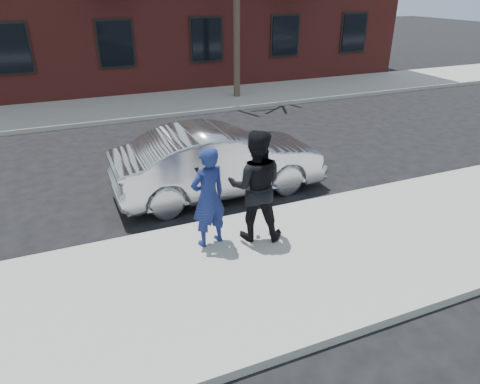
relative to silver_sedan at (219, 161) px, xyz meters
name	(u,v)px	position (x,y,z in m)	size (l,w,h in m)	color
ground	(237,271)	(-0.79, -2.96, -0.78)	(100.00, 100.00, 0.00)	black
near_sidewalk	(243,276)	(-0.79, -3.21, -0.70)	(50.00, 3.50, 0.15)	#9B9992
near_curb	(207,224)	(-0.79, -1.41, -0.70)	(50.00, 0.10, 0.15)	#999691
far_sidewalk	(126,107)	(-0.79, 8.29, -0.70)	(50.00, 3.50, 0.15)	#9B9992
far_curb	(135,119)	(-0.79, 6.49, -0.70)	(50.00, 0.10, 0.15)	#999691
silver_sedan	(219,161)	(0.00, 0.00, 0.00)	(1.64, 4.71, 1.55)	#B7BABF
man_hoodie	(208,197)	(-0.99, -2.16, 0.28)	(0.75, 0.58, 1.81)	navy
man_peacoat	(256,186)	(-0.15, -2.25, 0.39)	(1.21, 1.10, 2.02)	black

